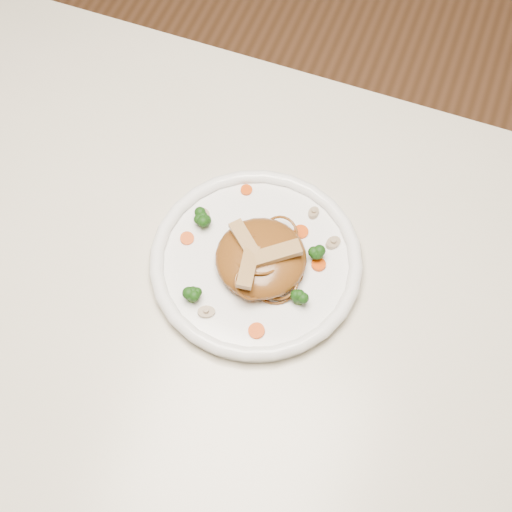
% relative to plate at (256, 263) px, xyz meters
% --- Properties ---
extents(ground, '(4.00, 4.00, 0.00)m').
position_rel_plate_xyz_m(ground, '(-0.04, -0.03, -0.76)').
color(ground, brown).
rests_on(ground, ground).
extents(table, '(1.20, 0.80, 0.75)m').
position_rel_plate_xyz_m(table, '(-0.04, -0.03, -0.11)').
color(table, beige).
rests_on(table, ground).
extents(plate, '(0.32, 0.32, 0.02)m').
position_rel_plate_xyz_m(plate, '(0.00, 0.00, 0.00)').
color(plate, white).
rests_on(plate, table).
extents(noodle_mound, '(0.13, 0.13, 0.04)m').
position_rel_plate_xyz_m(noodle_mound, '(0.01, -0.00, 0.03)').
color(noodle_mound, brown).
rests_on(noodle_mound, plate).
extents(chicken_a, '(0.07, 0.06, 0.01)m').
position_rel_plate_xyz_m(chicken_a, '(0.03, -0.00, 0.05)').
color(chicken_a, tan).
rests_on(chicken_a, noodle_mound).
extents(chicken_b, '(0.06, 0.05, 0.01)m').
position_rel_plate_xyz_m(chicken_b, '(-0.02, 0.00, 0.05)').
color(chicken_b, tan).
rests_on(chicken_b, noodle_mound).
extents(chicken_c, '(0.03, 0.07, 0.01)m').
position_rel_plate_xyz_m(chicken_c, '(0.00, -0.03, 0.05)').
color(chicken_c, tan).
rests_on(chicken_c, noodle_mound).
extents(broccoli_0, '(0.04, 0.04, 0.03)m').
position_rel_plate_xyz_m(broccoli_0, '(0.08, 0.04, 0.02)').
color(broccoli_0, '#19470E').
rests_on(broccoli_0, plate).
extents(broccoli_1, '(0.03, 0.03, 0.03)m').
position_rel_plate_xyz_m(broccoli_1, '(-0.09, 0.03, 0.02)').
color(broccoli_1, '#19470E').
rests_on(broccoli_1, plate).
extents(broccoli_2, '(0.03, 0.03, 0.03)m').
position_rel_plate_xyz_m(broccoli_2, '(-0.06, -0.08, 0.02)').
color(broccoli_2, '#19470E').
rests_on(broccoli_2, plate).
extents(broccoli_3, '(0.04, 0.04, 0.03)m').
position_rel_plate_xyz_m(broccoli_3, '(0.08, -0.04, 0.03)').
color(broccoli_3, '#19470E').
rests_on(broccoli_3, plate).
extents(carrot_0, '(0.03, 0.03, 0.00)m').
position_rel_plate_xyz_m(carrot_0, '(0.04, 0.06, 0.01)').
color(carrot_0, red).
rests_on(carrot_0, plate).
extents(carrot_1, '(0.03, 0.03, 0.00)m').
position_rel_plate_xyz_m(carrot_1, '(-0.10, -0.00, 0.01)').
color(carrot_1, red).
rests_on(carrot_1, plate).
extents(carrot_2, '(0.02, 0.02, 0.00)m').
position_rel_plate_xyz_m(carrot_2, '(0.08, 0.02, 0.01)').
color(carrot_2, red).
rests_on(carrot_2, plate).
extents(carrot_3, '(0.02, 0.02, 0.00)m').
position_rel_plate_xyz_m(carrot_3, '(-0.05, 0.10, 0.01)').
color(carrot_3, red).
rests_on(carrot_3, plate).
extents(carrot_4, '(0.03, 0.03, 0.00)m').
position_rel_plate_xyz_m(carrot_4, '(0.04, -0.10, 0.01)').
color(carrot_4, red).
rests_on(carrot_4, plate).
extents(mushroom_0, '(0.03, 0.03, 0.01)m').
position_rel_plate_xyz_m(mushroom_0, '(-0.03, -0.10, 0.01)').
color(mushroom_0, '#BFB28F').
rests_on(mushroom_0, plate).
extents(mushroom_1, '(0.03, 0.03, 0.01)m').
position_rel_plate_xyz_m(mushroom_1, '(0.09, 0.06, 0.01)').
color(mushroom_1, '#BFB28F').
rests_on(mushroom_1, plate).
extents(mushroom_2, '(0.03, 0.03, 0.01)m').
position_rel_plate_xyz_m(mushroom_2, '(-0.10, 0.04, 0.01)').
color(mushroom_2, '#BFB28F').
rests_on(mushroom_2, plate).
extents(mushroom_3, '(0.02, 0.02, 0.01)m').
position_rel_plate_xyz_m(mushroom_3, '(0.05, 0.10, 0.01)').
color(mushroom_3, '#BFB28F').
rests_on(mushroom_3, plate).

